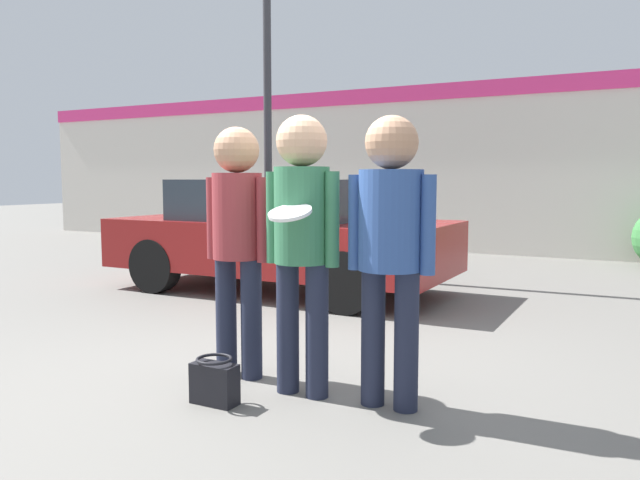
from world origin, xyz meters
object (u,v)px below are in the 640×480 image
(person_right, at_px, (391,232))
(person_middle_with_frisbee, at_px, (302,227))
(parked_car_near, at_px, (279,234))
(street_lamp, at_px, (278,8))
(person_left, at_px, (237,228))
(handbag, at_px, (215,382))

(person_right, bearing_deg, person_middle_with_frisbee, -175.07)
(parked_car_near, distance_m, street_lamp, 3.53)
(parked_car_near, bearing_deg, person_right, -48.87)
(person_left, bearing_deg, street_lamp, 118.26)
(person_right, relative_size, handbag, 5.99)
(person_left, xyz_separation_m, person_middle_with_frisbee, (0.59, -0.12, 0.04))
(person_middle_with_frisbee, relative_size, parked_car_near, 0.43)
(parked_car_near, height_order, street_lamp, street_lamp)
(person_middle_with_frisbee, distance_m, person_right, 0.59)
(person_middle_with_frisbee, distance_m, parked_car_near, 3.86)
(person_middle_with_frisbee, xyz_separation_m, street_lamp, (-2.95, 4.51, 2.79))
(handbag, bearing_deg, person_middle_with_frisbee, 46.11)
(street_lamp, xyz_separation_m, handbag, (2.55, -4.92, -3.75))
(person_right, distance_m, handbag, 1.45)
(person_left, xyz_separation_m, street_lamp, (-2.36, 4.38, 2.82))
(street_lamp, height_order, handbag, street_lamp)
(handbag, bearing_deg, person_left, 109.73)
(parked_car_near, height_order, handbag, parked_car_near)
(parked_car_near, bearing_deg, street_lamp, 121.32)
(person_left, xyz_separation_m, parked_car_near, (-1.55, 3.07, -0.35))
(person_left, bearing_deg, person_middle_with_frisbee, -11.70)
(person_left, bearing_deg, person_right, -3.47)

